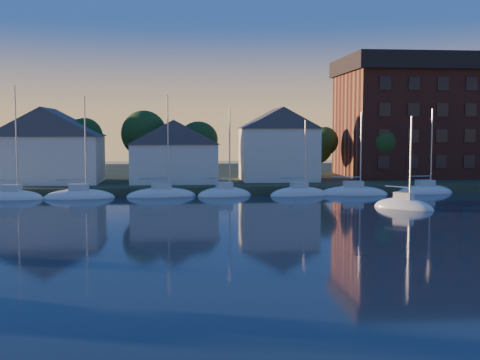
{
  "coord_description": "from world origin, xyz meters",
  "views": [
    {
      "loc": [
        -5.13,
        -21.38,
        7.86
      ],
      "look_at": [
        -0.86,
        22.0,
        4.2
      ],
      "focal_mm": 45.0,
      "sensor_mm": 36.0,
      "label": 1
    }
  ],
  "objects": [
    {
      "name": "clubhouse_centre",
      "position": [
        -6.0,
        57.0,
        5.13
      ],
      "size": [
        11.55,
        8.4,
        8.08
      ],
      "color": "white",
      "rests_on": "shoreline_land"
    },
    {
      "name": "ground",
      "position": [
        0.0,
        0.0,
        0.0
      ],
      "size": [
        260.0,
        260.0,
        0.0
      ],
      "primitive_type": "plane",
      "color": "black",
      "rests_on": "ground"
    },
    {
      "name": "tree_line",
      "position": [
        2.0,
        63.0,
        7.18
      ],
      "size": [
        93.4,
        5.4,
        8.9
      ],
      "color": "#322017",
      "rests_on": "shoreline_land"
    },
    {
      "name": "wooden_dock",
      "position": [
        0.0,
        52.0,
        0.0
      ],
      "size": [
        120.0,
        3.0,
        1.0
      ],
      "primitive_type": "cube",
      "color": "brown",
      "rests_on": "ground"
    },
    {
      "name": "clubhouse_east",
      "position": [
        8.0,
        59.0,
        6.0
      ],
      "size": [
        10.5,
        8.4,
        9.8
      ],
      "color": "white",
      "rests_on": "shoreline_land"
    },
    {
      "name": "shoreline_land",
      "position": [
        0.0,
        75.0,
        0.0
      ],
      "size": [
        160.0,
        50.0,
        2.0
      ],
      "primitive_type": "cube",
      "color": "#2F3921",
      "rests_on": "ground"
    },
    {
      "name": "condo_block",
      "position": [
        34.0,
        64.95,
        9.79
      ],
      "size": [
        31.0,
        17.0,
        17.4
      ],
      "color": "brown",
      "rests_on": "shoreline_land"
    },
    {
      "name": "clubhouse_west",
      "position": [
        -22.0,
        58.0,
        5.93
      ],
      "size": [
        13.65,
        9.45,
        9.64
      ],
      "color": "white",
      "rests_on": "shoreline_land"
    },
    {
      "name": "moored_fleet",
      "position": [
        -8.0,
        49.0,
        0.1
      ],
      "size": [
        71.5,
        2.4,
        12.05
      ],
      "color": "white",
      "rests_on": "ground"
    },
    {
      "name": "drifting_sailboat_right",
      "position": [
        16.92,
        36.15,
        0.1
      ],
      "size": [
        5.96,
        5.92,
        10.25
      ],
      "rotation": [
        0.0,
        0.0,
        -0.78
      ],
      "color": "white",
      "rests_on": "ground"
    }
  ]
}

